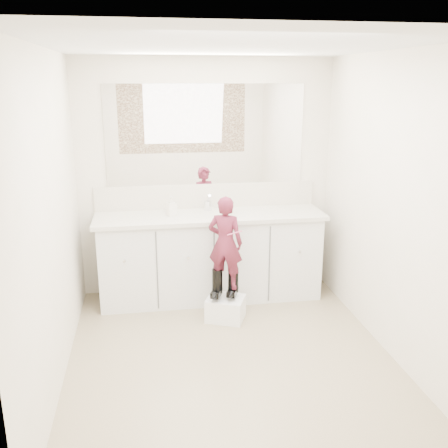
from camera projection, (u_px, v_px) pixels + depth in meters
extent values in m
plane|color=#847956|center=(231.00, 358.00, 4.05)|extent=(3.00, 3.00, 0.00)
plane|color=white|center=(232.00, 45.00, 3.38)|extent=(3.00, 3.00, 0.00)
plane|color=beige|center=(206.00, 178.00, 5.14)|extent=(2.60, 0.00, 2.60)
plane|color=beige|center=(289.00, 300.00, 2.30)|extent=(2.60, 0.00, 2.60)
plane|color=beige|center=(51.00, 223.00, 3.52)|extent=(0.00, 3.00, 3.00)
plane|color=beige|center=(394.00, 209.00, 3.92)|extent=(0.00, 3.00, 3.00)
cube|color=silver|center=(210.00, 258.00, 5.10)|extent=(2.20, 0.55, 0.85)
cube|color=beige|center=(210.00, 216.00, 4.96)|extent=(2.28, 0.58, 0.04)
cube|color=beige|center=(207.00, 196.00, 5.18)|extent=(2.28, 0.03, 0.25)
cube|color=white|center=(206.00, 135.00, 5.01)|extent=(2.00, 0.02, 1.00)
cube|color=#472819|center=(292.00, 205.00, 2.18)|extent=(2.00, 0.01, 1.20)
cylinder|color=silver|center=(208.00, 205.00, 5.09)|extent=(0.08, 0.08, 0.10)
imported|color=#C1BA9A|center=(229.00, 208.00, 4.98)|extent=(0.14, 0.14, 0.10)
imported|color=white|center=(171.00, 206.00, 4.90)|extent=(0.11, 0.11, 0.19)
cube|color=white|center=(226.00, 308.00, 4.68)|extent=(0.42, 0.39, 0.22)
imported|color=#962E4E|center=(225.00, 243.00, 4.52)|extent=(0.37, 0.32, 0.87)
cylinder|color=#EF5D8A|center=(235.00, 233.00, 4.43)|extent=(0.13, 0.06, 0.06)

